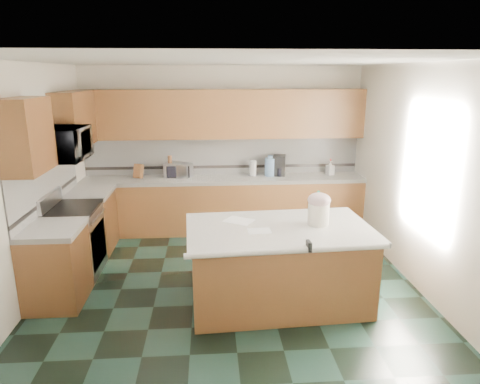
{
  "coord_description": "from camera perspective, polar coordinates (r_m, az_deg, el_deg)",
  "views": [
    {
      "loc": [
        -0.23,
        -4.85,
        2.56
      ],
      "look_at": [
        0.15,
        0.35,
        1.12
      ],
      "focal_mm": 32.0,
      "sensor_mm": 36.0,
      "label": 1
    }
  ],
  "objects": [
    {
      "name": "floor",
      "position": [
        5.49,
        -1.33,
        -12.36
      ],
      "size": [
        4.6,
        4.6,
        0.0
      ],
      "primitive_type": "plane",
      "color": "black",
      "rests_on": "ground"
    },
    {
      "name": "ceiling",
      "position": [
        4.86,
        -1.53,
        17.07
      ],
      "size": [
        4.6,
        4.6,
        0.0
      ],
      "primitive_type": "plane",
      "color": "white",
      "rests_on": "ground"
    },
    {
      "name": "wall_back",
      "position": [
        7.28,
        -2.31,
        5.85
      ],
      "size": [
        4.6,
        0.04,
        2.7
      ],
      "primitive_type": "cube",
      "color": "white",
      "rests_on": "ground"
    },
    {
      "name": "wall_front",
      "position": [
        2.82,
        0.89,
        -10.01
      ],
      "size": [
        4.6,
        0.04,
        2.7
      ],
      "primitive_type": "cube",
      "color": "white",
      "rests_on": "ground"
    },
    {
      "name": "wall_left",
      "position": [
        5.42,
        -26.72,
        0.86
      ],
      "size": [
        0.04,
        4.6,
        2.7
      ],
      "primitive_type": "cube",
      "color": "white",
      "rests_on": "ground"
    },
    {
      "name": "wall_right",
      "position": [
        5.61,
        22.97,
        1.74
      ],
      "size": [
        0.04,
        4.6,
        2.7
      ],
      "primitive_type": "cube",
      "color": "white",
      "rests_on": "ground"
    },
    {
      "name": "back_base_cab",
      "position": [
        7.18,
        -2.15,
        -1.84
      ],
      "size": [
        4.6,
        0.6,
        0.86
      ],
      "primitive_type": "cube",
      "color": "black",
      "rests_on": "ground"
    },
    {
      "name": "back_countertop",
      "position": [
        7.06,
        -2.18,
        1.73
      ],
      "size": [
        4.6,
        0.64,
        0.06
      ],
      "primitive_type": "cube",
      "color": "white",
      "rests_on": "back_base_cab"
    },
    {
      "name": "back_upper_cab",
      "position": [
        7.02,
        -2.31,
        10.35
      ],
      "size": [
        4.6,
        0.33,
        0.78
      ],
      "primitive_type": "cube",
      "color": "black",
      "rests_on": "wall_back"
    },
    {
      "name": "back_backsplash",
      "position": [
        7.27,
        -2.29,
        4.91
      ],
      "size": [
        4.6,
        0.02,
        0.63
      ],
      "primitive_type": "cube",
      "color": "silver",
      "rests_on": "back_countertop"
    },
    {
      "name": "back_accent_band",
      "position": [
        7.3,
        -2.27,
        3.4
      ],
      "size": [
        4.6,
        0.01,
        0.05
      ],
      "primitive_type": "cube",
      "color": "black",
      "rests_on": "back_countertop"
    },
    {
      "name": "left_base_cab_rear",
      "position": [
        6.74,
        -19.21,
        -3.89
      ],
      "size": [
        0.6,
        0.82,
        0.86
      ],
      "primitive_type": "cube",
      "color": "black",
      "rests_on": "ground"
    },
    {
      "name": "left_counter_rear",
      "position": [
        6.61,
        -19.55,
        -0.12
      ],
      "size": [
        0.64,
        0.82,
        0.06
      ],
      "primitive_type": "cube",
      "color": "white",
      "rests_on": "left_base_cab_rear"
    },
    {
      "name": "left_base_cab_front",
      "position": [
        5.38,
        -23.3,
        -9.23
      ],
      "size": [
        0.6,
        0.72,
        0.86
      ],
      "primitive_type": "cube",
      "color": "black",
      "rests_on": "ground"
    },
    {
      "name": "left_counter_front",
      "position": [
        5.22,
        -23.84,
        -4.61
      ],
      "size": [
        0.64,
        0.72,
        0.06
      ],
      "primitive_type": "cube",
      "color": "white",
      "rests_on": "left_base_cab_front"
    },
    {
      "name": "left_backsplash",
      "position": [
        5.93,
        -24.35,
        1.13
      ],
      "size": [
        0.02,
        2.3,
        0.63
      ],
      "primitive_type": "cube",
      "color": "silver",
      "rests_on": "wall_left"
    },
    {
      "name": "left_accent_band",
      "position": [
        5.98,
        -24.09,
        -0.68
      ],
      "size": [
        0.01,
        2.3,
        0.05
      ],
      "primitive_type": "cube",
      "color": "black",
      "rests_on": "wall_left"
    },
    {
      "name": "left_upper_cab_rear",
      "position": [
        6.59,
        -21.22,
        9.01
      ],
      "size": [
        0.33,
        1.09,
        0.78
      ],
      "primitive_type": "cube",
      "color": "black",
      "rests_on": "wall_left"
    },
    {
      "name": "left_upper_cab_front",
      "position": [
        5.03,
        -26.59,
        6.73
      ],
      "size": [
        0.33,
        0.72,
        0.78
      ],
      "primitive_type": "cube",
      "color": "black",
      "rests_on": "wall_left"
    },
    {
      "name": "range_body",
      "position": [
        6.03,
        -21.09,
        -6.26
      ],
      "size": [
        0.6,
        0.76,
        0.88
      ],
      "primitive_type": "cube",
      "color": "#B7B7BC",
      "rests_on": "ground"
    },
    {
      "name": "range_oven_door",
      "position": [
        5.96,
        -18.37,
        -6.65
      ],
      "size": [
        0.02,
        0.68,
        0.55
      ],
      "primitive_type": "cube",
      "color": "black",
      "rests_on": "range_body"
    },
    {
      "name": "range_cooktop",
      "position": [
        5.88,
        -21.52,
        -2.08
      ],
      "size": [
        0.62,
        0.78,
        0.04
      ],
      "primitive_type": "cube",
      "color": "black",
      "rests_on": "range_body"
    },
    {
      "name": "range_handle",
      "position": [
        5.83,
        -18.4,
        -3.18
      ],
      "size": [
        0.02,
        0.66,
        0.02
      ],
      "primitive_type": "cylinder",
      "rotation": [
        1.57,
        0.0,
        0.0
      ],
      "color": "#B7B7BC",
      "rests_on": "range_body"
    },
    {
      "name": "range_backguard",
      "position": [
        5.93,
        -24.03,
        -0.99
      ],
      "size": [
        0.06,
        0.76,
        0.18
      ],
      "primitive_type": "cube",
      "color": "#B7B7BC",
      "rests_on": "range_body"
    },
    {
      "name": "microwave",
      "position": [
        5.7,
        -22.34,
        5.93
      ],
      "size": [
        0.5,
        0.73,
        0.41
      ],
      "primitive_type": "imported",
      "rotation": [
        0.0,
        0.0,
        1.57
      ],
      "color": "#B7B7BC",
      "rests_on": "wall_left"
    },
    {
      "name": "island_base",
      "position": [
        4.98,
        5.11,
        -9.95
      ],
      "size": [
        2.01,
        1.22,
        0.86
      ],
      "primitive_type": "cube",
      "rotation": [
        0.0,
        0.0,
        0.05
      ],
      "color": "black",
      "rests_on": "ground"
    },
    {
      "name": "island_top",
      "position": [
        4.8,
        5.24,
        -4.99
      ],
      "size": [
        2.11,
        1.32,
        0.06
      ],
      "primitive_type": "cube",
      "rotation": [
        0.0,
        0.0,
        0.05
      ],
      "color": "white",
      "rests_on": "island_base"
    },
    {
      "name": "island_bullnose",
      "position": [
        4.25,
        6.56,
        -7.83
      ],
      "size": [
        2.05,
        0.17,
        0.06
      ],
      "primitive_type": "cylinder",
      "rotation": [
        0.0,
        1.57,
        0.05
      ],
      "color": "white",
      "rests_on": "island_base"
    },
    {
      "name": "treat_jar",
      "position": [
        4.89,
        10.42,
        -2.89
      ],
      "size": [
        0.3,
        0.3,
        0.25
      ],
      "primitive_type": "cylinder",
      "rotation": [
        0.0,
        0.0,
        0.31
      ],
      "color": "white",
      "rests_on": "island_top"
    },
    {
      "name": "treat_jar_lid",
      "position": [
        4.84,
        10.51,
        -1.05
      ],
      "size": [
        0.26,
        0.26,
        0.16
      ],
      "primitive_type": "ellipsoid",
      "color": "#CCA7AD",
      "rests_on": "treat_jar"
    },
    {
      "name": "treat_jar_knob",
      "position": [
        4.83,
        10.54,
        -0.44
      ],
      "size": [
        0.09,
        0.03,
        0.03
      ],
      "primitive_type": "cylinder",
      "rotation": [
        0.0,
        1.57,
        0.0
      ],
      "color": "tan",
      "rests_on": "treat_jar_lid"
    },
    {
      "name": "treat_jar_knob_end_l",
      "position": [
        4.82,
        10.05,
        -0.45
      ],
      "size": [
        0.05,
        0.05,
        0.05
      ],
      "primitive_type": "sphere",
      "color": "tan",
      "rests_on": "treat_jar_lid"
    },
    {
      "name": "treat_jar_knob_end_r",
      "position": [
        4.84,
        11.04,
        -0.43
      ],
      "size": [
        0.05,
        0.05,
        0.05
      ],
      "primitive_type": "sphere",
      "color": "tan",
      "rests_on": "treat_jar_lid"
    },
    {
      "name": "soap_bottle_island",
      "position": [
        4.95,
        10.32,
        -1.96
      ],
      "size": [
        0.18,
        0.18,
        0.37
      ],
      "primitive_type": "imported",
      "rotation": [
        0.0,
        0.0,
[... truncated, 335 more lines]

